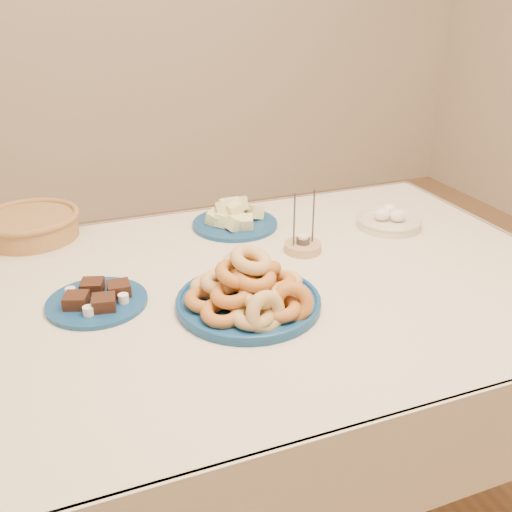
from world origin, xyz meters
name	(u,v)px	position (x,y,z in m)	size (l,w,h in m)	color
ground	(250,496)	(0.00, 0.00, 0.00)	(5.00, 5.00, 0.00)	#936945
dining_table	(249,319)	(0.00, 0.00, 0.64)	(1.71, 1.11, 0.75)	brown
donut_platter	(250,292)	(-0.04, -0.11, 0.79)	(0.38, 0.38, 0.16)	navy
melon_plate	(234,219)	(0.09, 0.37, 0.78)	(0.35, 0.35, 0.09)	navy
brownie_plate	(97,299)	(-0.37, 0.03, 0.76)	(0.31, 0.31, 0.04)	navy
wicker_basket	(30,224)	(-0.50, 0.51, 0.79)	(0.33, 0.33, 0.08)	olive
candle_holder	(303,246)	(0.21, 0.13, 0.77)	(0.11, 0.11, 0.18)	tan
egg_bowl	(389,221)	(0.54, 0.19, 0.77)	(0.25, 0.25, 0.07)	beige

